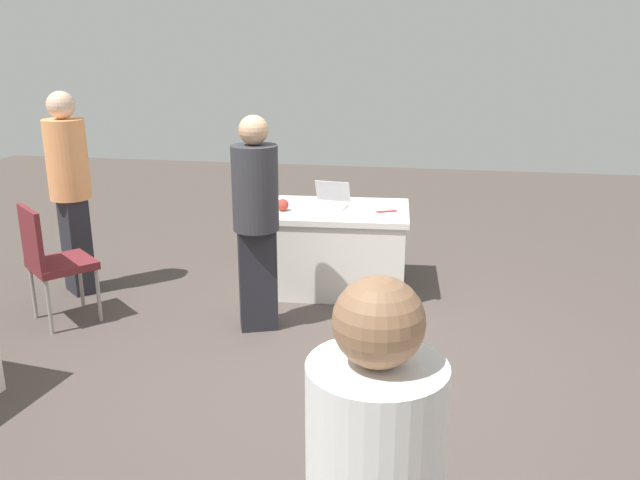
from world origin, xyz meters
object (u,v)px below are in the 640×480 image
object	(u,v)px
person_presenter	(70,183)
laptop_silver	(330,201)
person_attendee_browsing	(256,214)
yarn_ball	(283,205)
scissors_red	(387,211)
table_foreground	(326,248)
chair_near_front	(52,257)

from	to	relation	value
person_presenter	laptop_silver	world-z (taller)	person_presenter
person_attendee_browsing	yarn_ball	xyz separation A→B (m)	(-0.02, -0.80, -0.13)
person_presenter	scissors_red	distance (m)	2.69
yarn_ball	scissors_red	xyz separation A→B (m)	(-0.88, -0.11, -0.05)
table_foreground	laptop_silver	xyz separation A→B (m)	(-0.01, -0.09, 0.40)
person_presenter	yarn_ball	size ratio (longest dim) A/B	16.77
person_attendee_browsing	laptop_silver	distance (m)	1.12
scissors_red	person_presenter	bearing A→B (deg)	-14.99
table_foreground	yarn_ball	size ratio (longest dim) A/B	14.24
table_foreground	scissors_red	xyz separation A→B (m)	(-0.53, 0.04, 0.37)
person_presenter	scissors_red	size ratio (longest dim) A/B	9.65
table_foreground	chair_near_front	world-z (taller)	chair_near_front
yarn_ball	laptop_silver	bearing A→B (deg)	-146.91
person_presenter	laptop_silver	size ratio (longest dim) A/B	4.90
person_attendee_browsing	scissors_red	distance (m)	1.29
table_foreground	scissors_red	bearing A→B (deg)	175.82
table_foreground	yarn_ball	distance (m)	0.56
yarn_ball	table_foreground	bearing A→B (deg)	-157.07
table_foreground	person_attendee_browsing	bearing A→B (deg)	68.71
yarn_ball	chair_near_front	bearing A→B (deg)	31.19
yarn_ball	scissors_red	world-z (taller)	yarn_ball
person_attendee_browsing	yarn_ball	size ratio (longest dim) A/B	15.75
chair_near_front	person_attendee_browsing	xyz separation A→B (m)	(-1.59, -0.17, 0.37)
chair_near_front	person_presenter	world-z (taller)	person_presenter
chair_near_front	yarn_ball	world-z (taller)	chair_near_front
chair_near_front	table_foreground	bearing A→B (deg)	70.75
scissors_red	table_foreground	bearing A→B (deg)	-28.64
chair_near_front	yarn_ball	distance (m)	1.89
yarn_ball	scissors_red	size ratio (longest dim) A/B	0.58
person_attendee_browsing	laptop_silver	world-z (taller)	person_attendee_browsing
person_presenter	person_attendee_browsing	xyz separation A→B (m)	(-1.75, 0.48, -0.07)
scissors_red	chair_near_front	bearing A→B (deg)	-0.92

